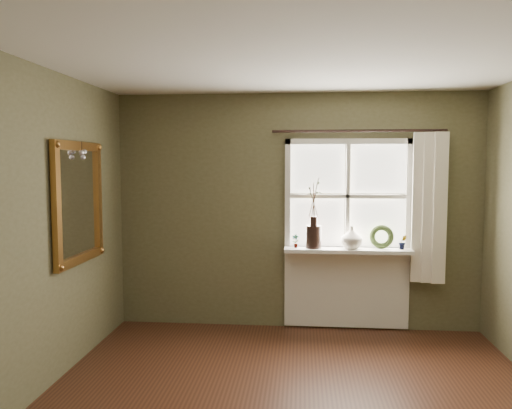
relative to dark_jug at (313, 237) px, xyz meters
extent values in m
plane|color=silver|center=(-0.18, -2.12, 1.56)|extent=(4.50, 4.50, 0.00)
cube|color=brown|center=(-0.18, 0.18, 0.26)|extent=(4.00, 0.10, 2.60)
cube|color=white|center=(0.37, 0.10, -0.15)|extent=(1.36, 0.06, 0.06)
cube|color=white|center=(0.37, 0.10, 1.03)|extent=(1.36, 0.06, 0.06)
cube|color=white|center=(-0.28, 0.10, 0.44)|extent=(0.06, 0.06, 1.24)
cube|color=white|center=(1.02, 0.10, 0.44)|extent=(0.06, 0.06, 1.24)
cube|color=white|center=(0.37, 0.10, 0.44)|extent=(1.24, 0.05, 0.04)
cube|color=white|center=(0.37, 0.10, 0.44)|extent=(0.04, 0.05, 1.12)
cube|color=white|center=(0.04, 0.12, 0.73)|extent=(0.59, 0.01, 0.53)
cube|color=white|center=(0.69, 0.12, 0.73)|extent=(0.59, 0.01, 0.53)
cube|color=white|center=(0.04, 0.12, 0.14)|extent=(0.59, 0.01, 0.53)
cube|color=white|center=(0.69, 0.12, 0.14)|extent=(0.59, 0.01, 0.53)
cube|color=white|center=(0.37, 0.00, -0.14)|extent=(1.36, 0.26, 0.04)
cube|color=white|center=(0.37, 0.11, -0.58)|extent=(1.36, 0.04, 0.88)
cylinder|color=black|center=(0.00, 0.00, 0.00)|extent=(0.22, 0.22, 0.24)
imported|color=beige|center=(0.41, 0.00, 0.00)|extent=(0.24, 0.24, 0.24)
torus|color=#2D3D1B|center=(0.73, 0.04, -0.02)|extent=(0.28, 0.19, 0.27)
imported|color=#2D3D1B|center=(-0.19, 0.00, -0.05)|extent=(0.08, 0.06, 0.15)
imported|color=#2D3D1B|center=(0.95, 0.00, -0.04)|extent=(0.09, 0.07, 0.16)
cube|color=white|center=(1.21, 0.01, 0.32)|extent=(0.36, 0.12, 1.59)
cylinder|color=black|center=(0.47, 0.05, 1.14)|extent=(1.84, 0.03, 0.03)
cube|color=white|center=(-2.15, -1.04, 0.44)|extent=(0.02, 0.76, 0.94)
cube|color=#9C662E|center=(-2.14, -1.04, 0.95)|extent=(0.05, 0.92, 0.08)
cube|color=#9C662E|center=(-2.14, -1.04, -0.08)|extent=(0.05, 0.92, 0.08)
cube|color=#9C662E|center=(-2.14, -1.46, 0.44)|extent=(0.05, 0.08, 0.94)
cube|color=#9C662E|center=(-2.14, -0.61, 0.44)|extent=(0.05, 0.08, 0.94)
sphere|color=silver|center=(-2.09, -1.07, 0.89)|extent=(0.04, 0.04, 0.04)
sphere|color=silver|center=(-2.09, -1.04, 0.85)|extent=(0.04, 0.04, 0.04)
sphere|color=silver|center=(-2.09, -1.01, 0.90)|extent=(0.04, 0.04, 0.04)
camera|label=1|loc=(-0.14, -5.38, 0.79)|focal=35.00mm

